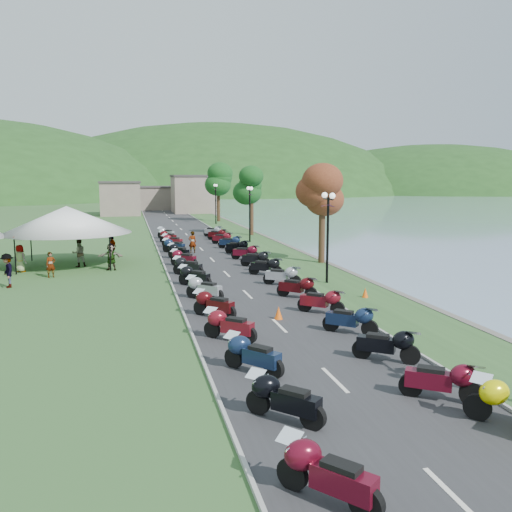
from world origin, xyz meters
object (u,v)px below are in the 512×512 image
vendor_tent_main (68,236)px  pedestrian_a (51,277)px  pedestrian_b (80,267)px  pedestrian_c (8,288)px

vendor_tent_main → pedestrian_a: vendor_tent_main is taller
vendor_tent_main → pedestrian_b: vendor_tent_main is taller
pedestrian_a → pedestrian_b: bearing=47.0°
pedestrian_c → pedestrian_b: bearing=133.9°
pedestrian_b → pedestrian_c: pedestrian_c is taller
pedestrian_b → vendor_tent_main: bearing=-62.9°
vendor_tent_main → pedestrian_c: vendor_tent_main is taller
vendor_tent_main → pedestrian_b: 2.23m
vendor_tent_main → pedestrian_c: bearing=-109.0°
vendor_tent_main → pedestrian_c: size_ratio=3.02×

